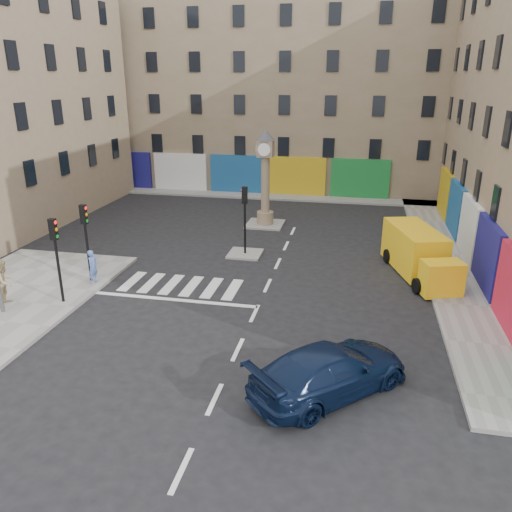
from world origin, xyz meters
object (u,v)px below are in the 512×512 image
(traffic_light_left_near, at_px, (56,247))
(yellow_van, at_px, (418,253))
(navy_sedan, at_px, (330,370))
(pedestrian_tan, at_px, (4,282))
(traffic_light_left_far, at_px, (85,231))
(clock_pillar, at_px, (265,172))
(pedestrian_blue, at_px, (93,267))
(traffic_light_island, at_px, (245,209))

(traffic_light_left_near, bearing_deg, yellow_van, 23.81)
(yellow_van, bearing_deg, traffic_light_left_near, -172.71)
(traffic_light_left_near, height_order, navy_sedan, traffic_light_left_near)
(yellow_van, distance_m, pedestrian_tan, 19.02)
(traffic_light_left_far, xyz_separation_m, clock_pillar, (6.30, 11.40, 0.93))
(traffic_light_left_near, height_order, clock_pillar, clock_pillar)
(clock_pillar, bearing_deg, pedestrian_blue, -117.31)
(pedestrian_tan, bearing_deg, pedestrian_blue, -48.96)
(clock_pillar, xyz_separation_m, pedestrian_tan, (-8.49, -14.48, -2.39))
(pedestrian_blue, bearing_deg, pedestrian_tan, 143.06)
(traffic_light_left_far, bearing_deg, traffic_light_island, 40.60)
(traffic_light_left_near, xyz_separation_m, navy_sedan, (11.70, -4.11, -1.84))
(clock_pillar, bearing_deg, traffic_light_left_near, -114.55)
(traffic_light_left_far, relative_size, traffic_light_island, 1.00)
(traffic_light_left_far, relative_size, navy_sedan, 0.69)
(traffic_light_left_far, height_order, pedestrian_blue, traffic_light_left_far)
(traffic_light_left_far, relative_size, yellow_van, 0.59)
(traffic_light_left_near, xyz_separation_m, traffic_light_left_far, (0.00, 2.40, 0.00))
(navy_sedan, bearing_deg, traffic_light_left_near, 25.91)
(traffic_light_island, xyz_separation_m, yellow_van, (9.02, -1.04, -1.50))
(pedestrian_tan, bearing_deg, yellow_van, -74.93)
(yellow_van, height_order, pedestrian_tan, yellow_van)
(navy_sedan, bearing_deg, clock_pillar, -27.95)
(traffic_light_island, xyz_separation_m, navy_sedan, (5.40, -11.91, -1.81))
(traffic_light_left_far, distance_m, clock_pillar, 13.05)
(clock_pillar, distance_m, pedestrian_tan, 16.96)
(clock_pillar, relative_size, pedestrian_blue, 3.80)
(traffic_light_left_near, height_order, traffic_light_island, traffic_light_left_near)
(navy_sedan, bearing_deg, pedestrian_tan, 31.42)
(traffic_light_island, xyz_separation_m, clock_pillar, (0.00, 6.00, 0.96))
(pedestrian_blue, bearing_deg, navy_sedan, -114.82)
(clock_pillar, height_order, pedestrian_blue, clock_pillar)
(traffic_light_left_near, xyz_separation_m, pedestrian_tan, (-2.19, -0.69, -1.46))
(pedestrian_tan, bearing_deg, navy_sedan, -111.82)
(clock_pillar, relative_size, pedestrian_tan, 3.03)
(traffic_light_left_near, xyz_separation_m, yellow_van, (15.32, 6.76, -1.53))
(pedestrian_tan, bearing_deg, clock_pillar, -38.35)
(yellow_van, height_order, pedestrian_blue, yellow_van)
(clock_pillar, bearing_deg, traffic_light_left_far, -118.94)
(clock_pillar, bearing_deg, traffic_light_island, -90.00)
(clock_pillar, height_order, navy_sedan, clock_pillar)
(navy_sedan, relative_size, yellow_van, 0.86)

